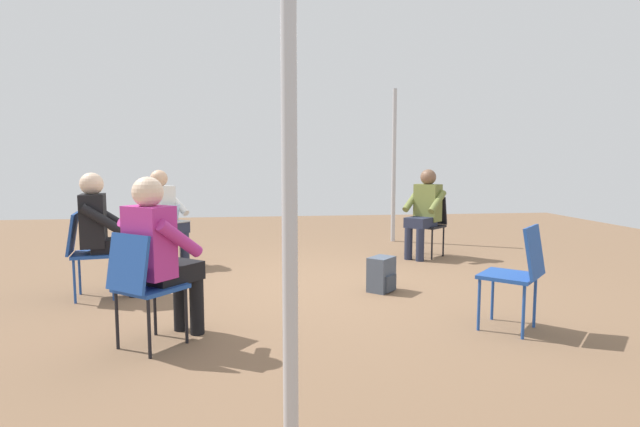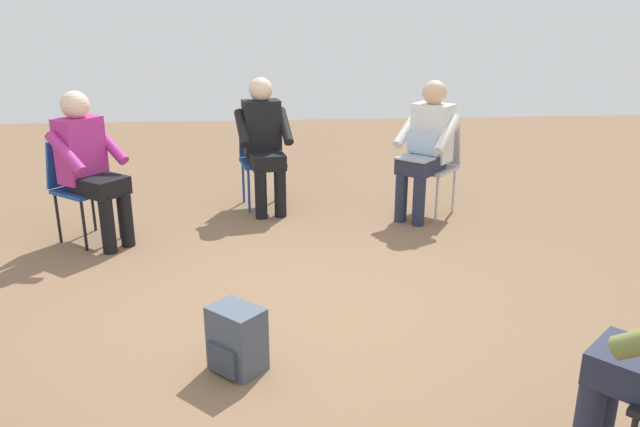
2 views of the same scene
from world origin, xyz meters
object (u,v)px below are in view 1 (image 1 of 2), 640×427
object	(u,v)px
chair_northeast	(142,282)
person_in_olive	(424,209)
backpack_near_laptop_user	(381,276)
chair_east	(86,249)
chair_southeast	(157,227)
person_in_black	(104,228)
person_in_magenta	(160,251)
chair_northwest	(518,270)
person_with_laptop	(165,213)
chair_southwest	(430,222)

from	to	relation	value
chair_northeast	person_in_olive	distance (m)	4.40
backpack_near_laptop_user	chair_east	bearing A→B (deg)	-2.09
chair_east	backpack_near_laptop_user	distance (m)	2.96
chair_east	person_in_olive	world-z (taller)	person_in_olive
chair_northeast	chair_southeast	distance (m)	3.12
chair_northeast	chair_southeast	size ratio (longest dim) A/B	1.00
chair_southeast	person_in_black	world-z (taller)	person_in_black
chair_northeast	person_in_magenta	world-z (taller)	person_in_magenta
chair_northwest	backpack_near_laptop_user	size ratio (longest dim) A/B	2.36
chair_northwest	person_with_laptop	distance (m)	4.36
person_with_laptop	person_in_magenta	distance (m)	2.88
chair_southeast	person_in_black	size ratio (longest dim) A/B	0.69
person_with_laptop	backpack_near_laptop_user	bearing A→B (deg)	98.71
chair_southeast	backpack_near_laptop_user	size ratio (longest dim) A/B	2.36
person_in_olive	chair_east	bearing A→B (deg)	69.60
chair_northeast	chair_southeast	xyz separation A→B (m)	(0.49, -3.08, 0.00)
chair_southwest	backpack_near_laptop_user	bearing A→B (deg)	105.06
person_in_black	chair_northeast	bearing A→B (deg)	13.59
chair_northwest	person_in_magenta	distance (m)	2.76
chair_southeast	person_in_olive	distance (m)	3.63
person_in_magenta	backpack_near_laptop_user	xyz separation A→B (m)	(-1.99, -1.24, -0.54)
chair_northwest	person_in_black	bearing A→B (deg)	111.23
chair_southwest	person_with_laptop	distance (m)	3.63
chair_southwest	person_in_olive	distance (m)	0.26
person_with_laptop	person_in_olive	size ratio (longest dim) A/B	1.00
person_with_laptop	backpack_near_laptop_user	distance (m)	2.98
chair_southwest	chair_southeast	xyz separation A→B (m)	(3.75, 0.12, 0.00)
chair_southwest	chair_northwest	size ratio (longest dim) A/B	1.00
chair_northwest	person_in_olive	size ratio (longest dim) A/B	0.69
chair_east	person_in_olive	xyz separation A→B (m)	(-3.99, -1.61, 0.20)
person_in_olive	chair_southwest	bearing A→B (deg)	-90.00
chair_northwest	person_in_magenta	bearing A→B (deg)	131.85
chair_southwest	person_in_olive	bearing A→B (deg)	90.00
chair_northwest	person_in_olive	world-z (taller)	person_in_olive
person_with_laptop	person_in_magenta	world-z (taller)	same
chair_southwest	chair_northwest	xyz separation A→B (m)	(0.40, 3.16, 0.00)
chair_northwest	chair_northeast	world-z (taller)	same
chair_southwest	backpack_near_laptop_user	world-z (taller)	chair_southwest
chair_northeast	chair_southeast	world-z (taller)	same
chair_southeast	person_in_olive	size ratio (longest dim) A/B	0.69
chair_southwest	chair_east	size ratio (longest dim) A/B	1.00
chair_northeast	chair_east	distance (m)	1.71
chair_northeast	person_in_magenta	distance (m)	0.26
chair_east	person_in_magenta	bearing A→B (deg)	24.43
person_with_laptop	chair_southwest	bearing A→B (deg)	135.47
person_with_laptop	chair_northeast	bearing A→B (deg)	48.81
person_in_olive	chair_southeast	bearing A→B (deg)	47.66
chair_northwest	person_in_magenta	world-z (taller)	person_in_magenta
chair_northwest	person_in_magenta	size ratio (longest dim) A/B	0.69
person_in_black	backpack_near_laptop_user	xyz separation A→B (m)	(-2.78, 0.14, -0.54)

